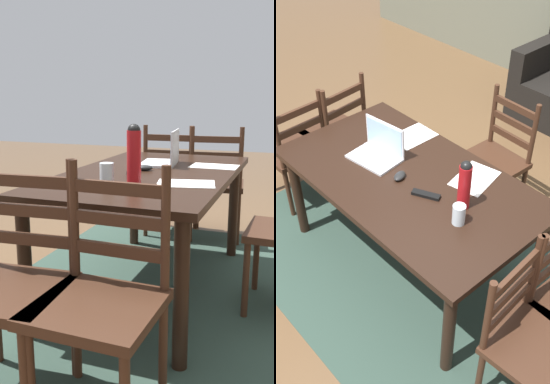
# 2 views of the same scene
# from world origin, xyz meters

# --- Properties ---
(ground_plane) EXTENTS (14.00, 14.00, 0.00)m
(ground_plane) POSITION_xyz_m (0.00, 0.00, 0.00)
(ground_plane) COLOR brown
(area_rug) EXTENTS (2.58, 1.82, 0.01)m
(area_rug) POSITION_xyz_m (0.00, 0.00, 0.00)
(area_rug) COLOR #2D4238
(area_rug) RESTS_ON ground
(dining_table) EXTENTS (1.67, 0.95, 0.74)m
(dining_table) POSITION_xyz_m (0.00, 0.00, 0.66)
(dining_table) COLOR black
(dining_table) RESTS_ON ground
(chair_right_near) EXTENTS (0.47, 0.47, 0.95)m
(chair_right_near) POSITION_xyz_m (1.13, -0.19, 0.46)
(chair_right_near) COLOR #3D2316
(chair_right_near) RESTS_ON ground
(chair_left_near) EXTENTS (0.46, 0.46, 0.95)m
(chair_left_near) POSITION_xyz_m (-1.13, -0.19, 0.46)
(chair_left_near) COLOR #3D2316
(chair_left_near) RESTS_ON ground
(chair_left_far) EXTENTS (0.49, 0.49, 0.95)m
(chair_left_far) POSITION_xyz_m (-1.13, 0.19, 0.46)
(chair_left_far) COLOR #3D2316
(chair_left_far) RESTS_ON ground
(chair_far_head) EXTENTS (0.46, 0.46, 0.95)m
(chair_far_head) POSITION_xyz_m (0.00, 0.85, 0.46)
(chair_far_head) COLOR #3D2316
(chair_far_head) RESTS_ON ground
(laptop) EXTENTS (0.35, 0.26, 0.23)m
(laptop) POSITION_xyz_m (-0.29, 0.00, 0.80)
(laptop) COLOR silver
(laptop) RESTS_ON dining_table
(water_bottle) EXTENTS (0.07, 0.07, 0.31)m
(water_bottle) POSITION_xyz_m (0.41, 0.05, 0.90)
(water_bottle) COLOR #A81419
(water_bottle) RESTS_ON dining_table
(drinking_glass) EXTENTS (0.07, 0.07, 0.12)m
(drinking_glass) POSITION_xyz_m (0.48, -0.07, 0.80)
(drinking_glass) COLOR silver
(drinking_glass) RESTS_ON dining_table
(computer_mouse) EXTENTS (0.09, 0.12, 0.03)m
(computer_mouse) POSITION_xyz_m (-0.03, -0.05, 0.76)
(computer_mouse) COLOR black
(computer_mouse) RESTS_ON dining_table
(tv_remote) EXTENTS (0.17, 0.11, 0.02)m
(tv_remote) POSITION_xyz_m (0.20, -0.05, 0.75)
(tv_remote) COLOR black
(tv_remote) RESTS_ON dining_table
(paper_stack_left) EXTENTS (0.27, 0.33, 0.00)m
(paper_stack_left) POSITION_xyz_m (0.28, 0.29, 0.74)
(paper_stack_left) COLOR white
(paper_stack_left) RESTS_ON dining_table
(paper_stack_right) EXTENTS (0.21, 0.30, 0.00)m
(paper_stack_right) POSITION_xyz_m (-0.32, 0.32, 0.74)
(paper_stack_right) COLOR white
(paper_stack_right) RESTS_ON dining_table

